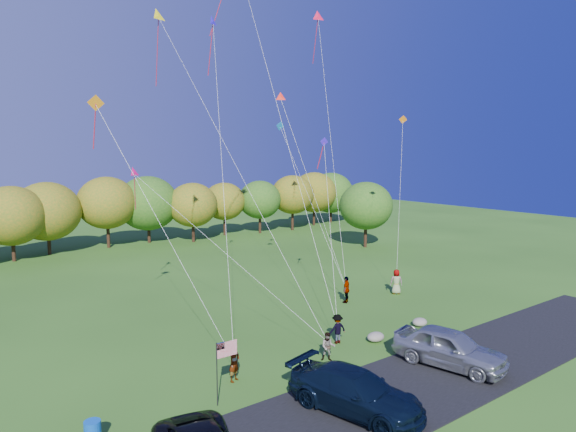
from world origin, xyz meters
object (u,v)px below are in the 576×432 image
minivan_navy (355,392)px  flyer_b (328,347)px  flyer_d (346,289)px  flyer_c (337,329)px  flyer_a (234,362)px  flyer_e (396,282)px  minivan_silver (449,347)px

minivan_navy → flyer_b: 5.43m
flyer_b → flyer_d: (7.90, 6.99, 0.21)m
minivan_navy → flyer_c: size_ratio=3.56×
flyer_a → flyer_d: size_ratio=0.97×
flyer_a → flyer_b: bearing=-35.4°
flyer_c → flyer_a: bearing=13.4°
flyer_e → flyer_d: bearing=27.9°
flyer_e → flyer_c: bearing=60.3°
minivan_navy → flyer_c: bearing=39.0°
flyer_a → flyer_e: 18.54m
flyer_e → minivan_silver: bearing=88.2°
flyer_a → flyer_c: bearing=-20.4°
minivan_navy → flyer_e: flyer_e is taller
flyer_a → flyer_c: size_ratio=1.11×
flyer_a → minivan_silver: bearing=-54.0°
minivan_navy → minivan_silver: size_ratio=1.06×
minivan_silver → flyer_c: (-2.36, 5.83, -0.18)m
minivan_silver → flyer_d: size_ratio=2.93×
minivan_navy → flyer_d: (10.55, 11.72, 0.04)m
flyer_c → flyer_e: (10.49, 4.82, 0.10)m
flyer_b → flyer_d: flyer_d is taller
flyer_c → flyer_d: size_ratio=0.87×
flyer_c → flyer_e: size_ratio=0.89×
minivan_navy → minivan_silver: 7.07m
minivan_silver → flyer_b: (-4.41, 4.29, -0.27)m
flyer_e → minivan_navy: bearing=71.8°
flyer_e → flyer_b: bearing=62.5°
flyer_b → flyer_e: bearing=68.0°
minivan_navy → flyer_e: bearing=22.0°
flyer_d → flyer_e: flyer_d is taller
minivan_silver → flyer_e: (8.14, 10.65, -0.08)m
minivan_navy → minivan_silver: (7.06, 0.45, 0.10)m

